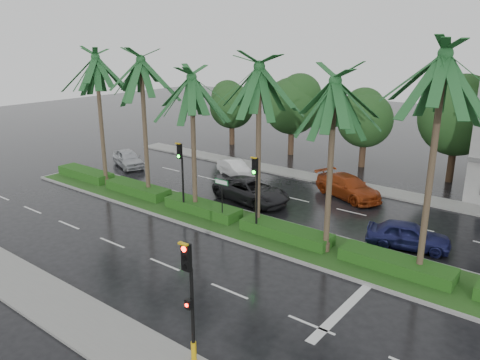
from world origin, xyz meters
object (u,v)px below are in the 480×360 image
Objects in this scene: car_silver at (128,158)px; car_red at (348,187)px; signal_median_left at (181,167)px; car_blue at (408,235)px; car_white at (235,168)px; signal_near at (190,298)px; car_darkgrey at (251,190)px; street_sign at (222,190)px.

car_silver is 0.82× the size of car_red.
car_blue is at bearing 16.50° from signal_median_left.
car_white is 9.18m from car_red.
car_silver reaches higher than car_blue.
signal_near is 0.85× the size of car_red.
car_white is (-12.60, 18.10, -1.87)m from signal_near.
car_darkgrey is at bearing 69.75° from car_blue.
car_white is at bearing 116.61° from car_red.
car_red is (9.15, 0.79, 0.11)m from car_white.
car_silver is at bearing 161.20° from street_sign.
street_sign is at bearing -158.28° from car_darkgrey.
car_silver is (-14.42, 4.91, -1.41)m from street_sign.
car_darkgrey is 6.62m from car_red.
signal_median_left is at bearing -139.92° from car_white.
car_darkgrey is at bearing -71.61° from car_silver.
signal_median_left reaches higher than car_white.
car_white is 15.82m from car_blue.
signal_near is 26.08m from car_silver.
car_red is at bearing 31.26° from car_blue.
car_blue is (10.60, -0.78, -0.06)m from car_darkgrey.
signal_near is 1.14× the size of car_white.
car_silver is 1.10× the size of car_white.
street_sign is at bearing -122.85° from car_white.
car_silver is at bearing 145.40° from signal_near.
signal_median_left reaches higher than car_blue.
car_red is 1.23× the size of car_blue.
signal_near reaches higher than car_red.
signal_median_left is 13.24m from car_blue.
car_blue is at bearing 20.33° from street_sign.
signal_near reaches higher than car_darkgrey.
street_sign is 15.29m from car_silver.
car_darkgrey is at bearing 119.76° from signal_near.
signal_median_left reaches higher than car_darkgrey.
car_red is at bearing -37.22° from car_darkgrey.
street_sign is 10.23m from car_blue.
car_blue is at bearing 79.42° from signal_near.
signal_median_left is 12.71m from car_silver.
car_darkgrey is (-1.10, 4.30, -1.36)m from street_sign.
signal_median_left reaches higher than signal_near.
car_silver is 13.33m from car_darkgrey.
street_sign is at bearing -87.78° from car_silver.
car_blue is (5.95, -5.49, -0.04)m from car_red.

